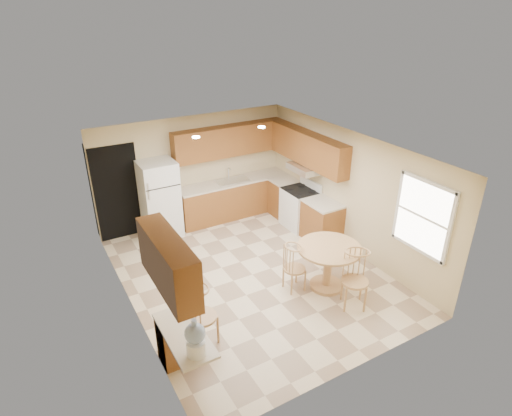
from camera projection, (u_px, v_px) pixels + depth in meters
floor at (252, 274)px, 8.21m from camera, size 5.50×5.50×0.00m
ceiling at (252, 150)px, 7.12m from camera, size 4.50×5.50×0.02m
wall_back at (193, 170)px, 9.81m from camera, size 4.50×0.02×2.50m
wall_front at (357, 300)px, 5.52m from camera, size 4.50×0.02×2.50m
wall_left at (127, 249)px, 6.65m from camera, size 0.02×5.50×2.50m
wall_right at (348, 191)px, 8.68m from camera, size 0.02×5.50×2.50m
doorway at (118, 193)px, 9.10m from camera, size 0.90×0.02×2.10m
base_cab_back at (234, 199)px, 10.32m from camera, size 2.75×0.60×0.87m
counter_back at (233, 181)px, 10.13m from camera, size 2.75×0.63×0.04m
base_cab_right_a at (285, 198)px, 10.34m from camera, size 0.60×0.59×0.87m
counter_right_a at (285, 181)px, 10.15m from camera, size 0.63×0.59×0.04m
base_cab_right_b at (322, 222)px, 9.21m from camera, size 0.60×0.80×0.87m
counter_right_b at (323, 203)px, 9.01m from camera, size 0.63×0.80×0.04m
upper_cab_back at (230, 141)px, 9.81m from camera, size 2.75×0.33×0.70m
upper_cab_right at (308, 148)px, 9.29m from camera, size 0.33×2.42×0.70m
upper_cab_left at (168, 263)px, 5.22m from camera, size 0.33×1.40×0.70m
sink at (232, 181)px, 10.10m from camera, size 0.78×0.44×0.01m
range_hood at (305, 168)px, 9.41m from camera, size 0.50×0.76×0.14m
desk_pedestal at (177, 340)px, 6.12m from camera, size 0.48×0.42×0.72m
desk_top at (184, 335)px, 5.66m from camera, size 0.50×1.20×0.04m
window at (423, 216)px, 7.12m from camera, size 0.06×1.12×1.30m
can_light_a at (196, 137)px, 7.84m from camera, size 0.14×0.14×0.02m
can_light_b at (262, 127)px, 8.47m from camera, size 0.14×0.14×0.02m
refrigerator at (160, 199)px, 9.28m from camera, size 0.76×0.74×1.72m
stove at (300, 208)px, 9.79m from camera, size 0.65×0.76×1.09m
dining_table at (328, 261)px, 7.62m from camera, size 1.14×1.14×0.84m
chair_table_a at (298, 265)px, 7.50m from camera, size 0.40×0.51×0.90m
chair_table_b at (360, 278)px, 7.02m from camera, size 0.46×0.53×1.04m
chair_desk at (204, 313)px, 6.22m from camera, size 0.46×0.60×1.05m
water_crock at (195, 339)px, 5.21m from camera, size 0.26×0.26×0.54m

